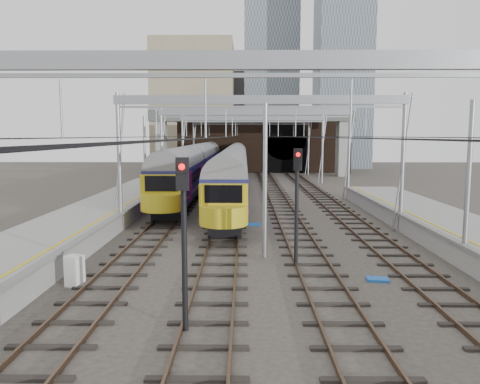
{
  "coord_description": "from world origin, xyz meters",
  "views": [
    {
      "loc": [
        -0.92,
        -19.05,
        5.56
      ],
      "look_at": [
        -1.18,
        7.17,
        2.4
      ],
      "focal_mm": 35.0,
      "sensor_mm": 36.0,
      "label": 1
    }
  ],
  "objects_px": {
    "signal_near_centre": "(297,193)",
    "relay_cabinet": "(75,271)",
    "signal_near_left": "(184,224)",
    "train_main": "(235,163)",
    "train_second": "(205,160)"
  },
  "relations": [
    {
      "from": "train_second",
      "to": "signal_near_left",
      "type": "xyz_separation_m",
      "value": [
        3.38,
        -46.78,
        0.7
      ]
    },
    {
      "from": "signal_near_left",
      "to": "signal_near_centre",
      "type": "bearing_deg",
      "value": 57.82
    },
    {
      "from": "signal_near_left",
      "to": "relay_cabinet",
      "type": "xyz_separation_m",
      "value": [
        -4.61,
        3.98,
        -2.55
      ]
    },
    {
      "from": "train_main",
      "to": "signal_near_centre",
      "type": "distance_m",
      "value": 34.52
    },
    {
      "from": "signal_near_left",
      "to": "relay_cabinet",
      "type": "distance_m",
      "value": 6.6
    },
    {
      "from": "train_main",
      "to": "signal_near_left",
      "type": "height_order",
      "value": "signal_near_left"
    },
    {
      "from": "train_main",
      "to": "relay_cabinet",
      "type": "xyz_separation_m",
      "value": [
        -5.22,
        -37.15,
        -1.79
      ]
    },
    {
      "from": "signal_near_centre",
      "to": "train_main",
      "type": "bearing_deg",
      "value": 104.04
    },
    {
      "from": "train_second",
      "to": "signal_near_centre",
      "type": "bearing_deg",
      "value": -79.67
    },
    {
      "from": "signal_near_centre",
      "to": "relay_cabinet",
      "type": "distance_m",
      "value": 9.32
    },
    {
      "from": "signal_near_centre",
      "to": "train_second",
      "type": "bearing_deg",
      "value": 108.89
    },
    {
      "from": "signal_near_centre",
      "to": "relay_cabinet",
      "type": "xyz_separation_m",
      "value": [
        -8.51,
        -2.8,
        -2.58
      ]
    },
    {
      "from": "signal_near_left",
      "to": "train_main",
      "type": "bearing_deg",
      "value": 86.92
    },
    {
      "from": "train_second",
      "to": "relay_cabinet",
      "type": "bearing_deg",
      "value": -91.64
    },
    {
      "from": "signal_near_left",
      "to": "relay_cabinet",
      "type": "height_order",
      "value": "signal_near_left"
    }
  ]
}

